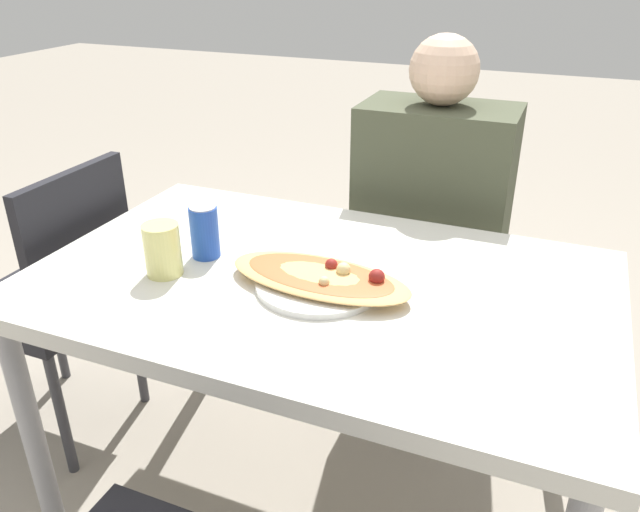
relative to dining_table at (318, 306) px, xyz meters
name	(u,v)px	position (x,y,z in m)	size (l,w,h in m)	color
ground_plane	(319,511)	(0.00, 0.00, -0.65)	(14.00, 14.00, 0.00)	#9E9384
dining_table	(318,306)	(0.00, 0.00, 0.00)	(1.26, 0.79, 0.72)	silver
chair_far_seated	(435,248)	(0.11, 0.73, -0.16)	(0.40, 0.40, 0.86)	black
chair_side_left	(58,291)	(-0.82, 0.04, -0.16)	(0.40, 0.40, 0.86)	black
person_seated	(432,202)	(0.11, 0.61, 0.04)	(0.44, 0.29, 1.17)	#2D2D38
pizza_main	(320,279)	(0.02, -0.04, 0.09)	(0.42, 0.27, 0.06)	white
soda_can	(205,231)	(-0.28, 0.00, 0.13)	(0.07, 0.07, 0.12)	#1E47B2
drink_glass	(163,250)	(-0.32, -0.11, 0.13)	(0.08, 0.08, 0.12)	#E0DB7F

